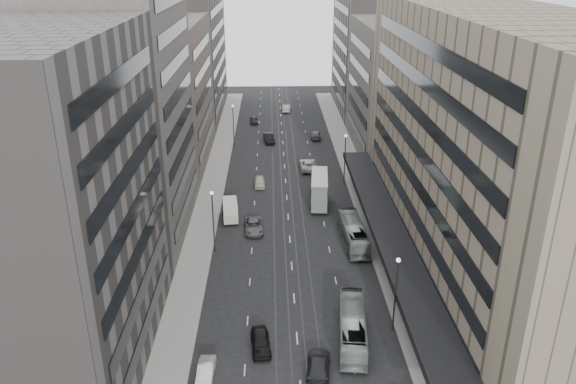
{
  "coord_description": "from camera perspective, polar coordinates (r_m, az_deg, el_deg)",
  "views": [
    {
      "loc": [
        -2.3,
        -51.42,
        34.95
      ],
      "look_at": [
        -0.17,
        17.54,
        5.77
      ],
      "focal_mm": 35.0,
      "sensor_mm": 36.0,
      "label": 1
    }
  ],
  "objects": [
    {
      "name": "sedan_2",
      "position": [
        77.02,
        -3.49,
        -3.49
      ],
      "size": [
        2.86,
        5.51,
        1.48
      ],
      "primitive_type": "imported",
      "rotation": [
        0.0,
        0.0,
        0.08
      ],
      "color": "#57585A",
      "rests_on": "ground"
    },
    {
      "name": "lamp_right_far",
      "position": [
        92.18,
        5.82,
        3.98
      ],
      "size": [
        0.44,
        0.44,
        8.32
      ],
      "color": "#262628",
      "rests_on": "ground"
    },
    {
      "name": "sedan_0",
      "position": [
        55.68,
        -2.8,
        -14.98
      ],
      "size": [
        2.23,
        4.67,
        1.54
      ],
      "primitive_type": "imported",
      "rotation": [
        0.0,
        0.0,
        0.09
      ],
      "color": "black",
      "rests_on": "ground"
    },
    {
      "name": "sedan_4",
      "position": [
        91.86,
        -2.91,
        1.03
      ],
      "size": [
        1.92,
        4.41,
        1.48
      ],
      "primitive_type": "imported",
      "rotation": [
        0.0,
        0.0,
        0.04
      ],
      "color": "beige",
      "rests_on": "ground"
    },
    {
      "name": "bus_near",
      "position": [
        56.66,
        6.56,
        -13.45
      ],
      "size": [
        3.66,
        10.89,
        2.97
      ],
      "primitive_type": "imported",
      "rotation": [
        0.0,
        0.0,
        3.03
      ],
      "color": "gray",
      "rests_on": "ground"
    },
    {
      "name": "bus_far",
      "position": [
        73.85,
        6.63,
        -4.15
      ],
      "size": [
        2.87,
        10.98,
        3.04
      ],
      "primitive_type": "imported",
      "rotation": [
        0.0,
        0.0,
        3.17
      ],
      "color": "gray",
      "rests_on": "ground"
    },
    {
      "name": "sedan_5",
      "position": [
        113.95,
        -1.95,
        5.51
      ],
      "size": [
        2.43,
        5.38,
        1.71
      ],
      "primitive_type": "imported",
      "rotation": [
        0.0,
        0.0,
        0.12
      ],
      "color": "black",
      "rests_on": "ground"
    },
    {
      "name": "lamp_right_near",
      "position": [
        56.43,
        10.93,
        -9.36
      ],
      "size": [
        0.44,
        0.44,
        8.32
      ],
      "color": "#262628",
      "rests_on": "ground"
    },
    {
      "name": "lamp_left_far",
      "position": [
        110.75,
        -5.58,
        7.24
      ],
      "size": [
        0.44,
        0.44,
        8.32
      ],
      "color": "#262628",
      "rests_on": "ground"
    },
    {
      "name": "sedan_1",
      "position": [
        53.06,
        -8.36,
        -17.62
      ],
      "size": [
        1.53,
        4.1,
        1.34
      ],
      "primitive_type": "imported",
      "rotation": [
        0.0,
        0.0,
        -0.03
      ],
      "color": "silver",
      "rests_on": "ground"
    },
    {
      "name": "sedan_3",
      "position": [
        53.09,
        3.12,
        -17.2
      ],
      "size": [
        2.77,
        5.48,
        1.53
      ],
      "primitive_type": "imported",
      "rotation": [
        0.0,
        0.0,
        3.02
      ],
      "color": "black",
      "rests_on": "ground"
    },
    {
      "name": "sedan_6",
      "position": [
        99.1,
        2.07,
        2.79
      ],
      "size": [
        3.12,
        6.32,
        1.72
      ],
      "primitive_type": "imported",
      "rotation": [
        0.0,
        0.0,
        3.18
      ],
      "color": "silver",
      "rests_on": "ground"
    },
    {
      "name": "panel_van",
      "position": [
        80.16,
        -5.89,
        -1.82
      ],
      "size": [
        2.6,
        4.69,
        2.84
      ],
      "rotation": [
        0.0,
        0.0,
        0.1
      ],
      "color": "beige",
      "rests_on": "ground"
    },
    {
      "name": "building_left_a",
      "position": [
        51.5,
        -23.51,
        -1.89
      ],
      "size": [
        15.0,
        28.0,
        30.0
      ],
      "primitive_type": "cube",
      "color": "#5C5753",
      "rests_on": "ground"
    },
    {
      "name": "sidewalk_left",
      "position": [
        96.01,
        -7.45,
        1.43
      ],
      "size": [
        4.0,
        125.0,
        0.15
      ],
      "primitive_type": "cube",
      "color": "gray",
      "rests_on": "ground"
    },
    {
      "name": "sidewalk_right",
      "position": [
        96.58,
        6.87,
        1.59
      ],
      "size": [
        4.0,
        125.0,
        0.15
      ],
      "primitive_type": "cube",
      "color": "gray",
      "rests_on": "ground"
    },
    {
      "name": "building_right_far",
      "position": [
        137.14,
        8.49,
        13.9
      ],
      "size": [
        15.0,
        32.0,
        28.0
      ],
      "primitive_type": "cube",
      "color": "#5C5753",
      "rests_on": "ground"
    },
    {
      "name": "sedan_7",
      "position": [
        116.52,
        2.81,
        5.82
      ],
      "size": [
        2.04,
        4.98,
        1.44
      ],
      "primitive_type": "imported",
      "rotation": [
        0.0,
        0.0,
        3.14
      ],
      "color": "#565659",
      "rests_on": "ground"
    },
    {
      "name": "department_store",
      "position": [
        67.05,
        19.12,
        4.28
      ],
      "size": [
        19.2,
        60.0,
        30.0
      ],
      "color": "#776D57",
      "rests_on": "ground"
    },
    {
      "name": "sedan_8",
      "position": [
        127.41,
        -3.45,
        7.32
      ],
      "size": [
        2.08,
        4.51,
        1.5
      ],
      "primitive_type": "imported",
      "rotation": [
        0.0,
        0.0,
        0.07
      ],
      "color": "black",
      "rests_on": "ground"
    },
    {
      "name": "building_left_b",
      "position": [
        75.17,
        -16.69,
        8.15
      ],
      "size": [
        15.0,
        26.0,
        34.0
      ],
      "primitive_type": "cube",
      "color": "#4B4741",
      "rests_on": "ground"
    },
    {
      "name": "building_right_mid",
      "position": [
        108.58,
        11.11,
        10.3
      ],
      "size": [
        15.0,
        28.0,
        24.0
      ],
      "primitive_type": "cube",
      "color": "#4B4741",
      "rests_on": "ground"
    },
    {
      "name": "ground",
      "position": [
        62.22,
        0.67,
        -11.25
      ],
      "size": [
        220.0,
        220.0,
        0.0
      ],
      "primitive_type": "plane",
      "color": "black",
      "rests_on": "ground"
    },
    {
      "name": "building_left_c",
      "position": [
        101.8,
        -12.78,
        9.63
      ],
      "size": [
        15.0,
        28.0,
        25.0
      ],
      "primitive_type": "cube",
      "color": "#6B5E53",
      "rests_on": "ground"
    },
    {
      "name": "building_left_d",
      "position": [
        133.48,
        -10.31,
        13.54
      ],
      "size": [
        15.0,
        38.0,
        28.0
      ],
      "primitive_type": "cube",
      "color": "#5C5753",
      "rests_on": "ground"
    },
    {
      "name": "double_decker",
      "position": [
        84.45,
        3.2,
        0.29
      ],
      "size": [
        3.21,
        8.64,
        4.63
      ],
      "rotation": [
        0.0,
        0.0,
        -0.09
      ],
      "color": "slate",
      "rests_on": "ground"
    },
    {
      "name": "lamp_left_near",
      "position": [
        70.44,
        -7.64,
        -2.27
      ],
      "size": [
        0.44,
        0.44,
        8.32
      ],
      "color": "#262628",
      "rests_on": "ground"
    },
    {
      "name": "sedan_9",
      "position": [
        137.27,
        -0.16,
        8.53
      ],
      "size": [
        2.08,
        5.07,
        1.63
      ],
      "primitive_type": "imported",
      "rotation": [
        0.0,
        0.0,
        3.07
      ],
      "color": "#A59C89",
      "rests_on": "ground"
    }
  ]
}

